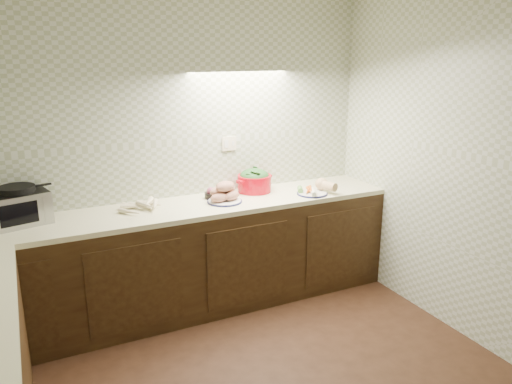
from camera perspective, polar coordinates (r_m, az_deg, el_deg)
name	(u,v)px	position (r m, az deg, el deg)	size (l,w,h in m)	color
room	(267,149)	(2.47, 1.25, 4.90)	(3.60, 3.60, 2.60)	black
counter	(118,327)	(3.31, -15.53, -14.62)	(3.60, 3.60, 0.90)	black
toaster_oven	(19,206)	(3.93, -25.49, -1.48)	(0.45, 0.38, 0.28)	black
parsnip_pile	(135,207)	(3.97, -13.65, -1.72)	(0.31, 0.35, 0.06)	#F0EBBF
sweet_potato_plate	(224,194)	(4.08, -3.67, -0.22)	(0.29, 0.29, 0.17)	#121545
onion_bowl	(212,194)	(4.20, -5.05, -0.23)	(0.13, 0.13, 0.10)	black
dutch_oven	(254,180)	(4.37, -0.19, 1.34)	(0.37, 0.37, 0.21)	#B80515
veg_plate	(316,188)	(4.37, 6.91, 0.45)	(0.32, 0.30, 0.12)	#121545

